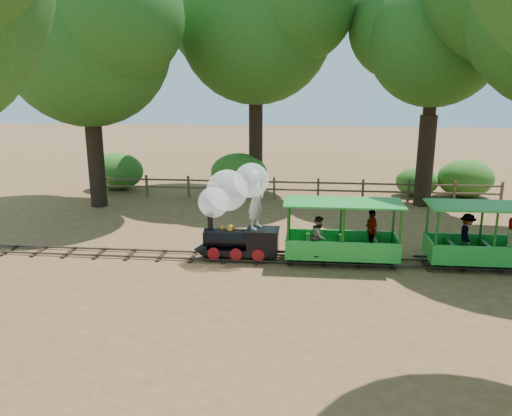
# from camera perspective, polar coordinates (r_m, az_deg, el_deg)

# --- Properties ---
(ground) EXTENTS (90.00, 90.00, 0.00)m
(ground) POSITION_cam_1_polar(r_m,az_deg,el_deg) (15.26, 3.90, -6.06)
(ground) COLOR olive
(ground) RESTS_ON ground
(track) EXTENTS (22.00, 1.00, 0.10)m
(track) POSITION_cam_1_polar(r_m,az_deg,el_deg) (15.24, 3.91, -5.82)
(track) COLOR #3F3D3A
(track) RESTS_ON ground
(locomotive) EXTENTS (2.63, 1.24, 3.03)m
(locomotive) POSITION_cam_1_polar(r_m,az_deg,el_deg) (14.96, -2.43, 0.40)
(locomotive) COLOR black
(locomotive) RESTS_ON ground
(carriage_front) EXTENTS (3.45, 1.42, 1.79)m
(carriage_front) POSITION_cam_1_polar(r_m,az_deg,el_deg) (15.02, 9.84, -3.45)
(carriage_front) COLOR green
(carriage_front) RESTS_ON track
(carriage_rear) EXTENTS (3.45, 1.41, 1.79)m
(carriage_rear) POSITION_cam_1_polar(r_m,az_deg,el_deg) (15.87, 24.80, -3.54)
(carriage_rear) COLOR green
(carriage_rear) RESTS_ON track
(oak_nw) EXTENTS (8.50, 7.48, 10.21)m
(oak_nw) POSITION_cam_1_polar(r_m,az_deg,el_deg) (22.32, -18.88, 18.42)
(oak_nw) COLOR #2D2116
(oak_nw) RESTS_ON ground
(oak_nc) EXTENTS (8.79, 7.73, 11.19)m
(oak_nc) POSITION_cam_1_polar(r_m,az_deg,el_deg) (24.15, -0.10, 20.91)
(oak_nc) COLOR #2D2116
(oak_nc) RESTS_ON ground
(oak_ne) EXTENTS (6.87, 6.04, 9.69)m
(oak_ne) POSITION_cam_1_polar(r_m,az_deg,el_deg) (22.51, 19.79, 18.42)
(oak_ne) COLOR #2D2116
(oak_ne) RESTS_ON ground
(fence) EXTENTS (18.10, 0.10, 1.00)m
(fence) POSITION_cam_1_polar(r_m,az_deg,el_deg) (22.80, 4.61, 2.40)
(fence) COLOR brown
(fence) RESTS_ON ground
(shrub_west) EXTENTS (2.65, 2.04, 1.83)m
(shrub_west) POSITION_cam_1_polar(r_m,az_deg,el_deg) (25.74, -15.62, 4.08)
(shrub_west) COLOR #2D6B1E
(shrub_west) RESTS_ON ground
(shrub_mid_w) EXTENTS (2.75, 2.11, 1.90)m
(shrub_mid_w) POSITION_cam_1_polar(r_m,az_deg,el_deg) (24.21, -1.97, 4.05)
(shrub_mid_w) COLOR #2D6B1E
(shrub_mid_w) RESTS_ON ground
(shrub_mid_e) EXTENTS (1.96, 1.51, 1.36)m
(shrub_mid_e) POSITION_cam_1_polar(r_m,az_deg,el_deg) (24.61, 17.91, 2.88)
(shrub_mid_e) COLOR #2D6B1E
(shrub_mid_e) RESTS_ON ground
(shrub_east) EXTENTS (2.55, 1.96, 1.77)m
(shrub_east) POSITION_cam_1_polar(r_m,az_deg,el_deg) (25.13, 22.85, 3.14)
(shrub_east) COLOR #2D6B1E
(shrub_east) RESTS_ON ground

